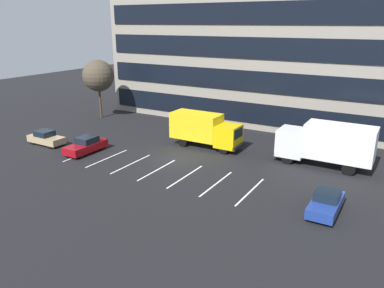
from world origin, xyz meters
The scene contains 9 objects.
ground_plane centered at (0.00, 0.00, 0.00)m, with size 120.00×120.00×0.00m, color black.
office_building centered at (0.00, 17.95, 10.80)m, with size 36.79×10.29×21.60m.
lot_markings centered at (0.00, -2.89, 0.00)m, with size 16.94×5.40×0.01m.
box_truck_yellow_all centered at (0.41, 4.59, 1.87)m, with size 7.18×2.38×3.33m.
box_truck_white centered at (11.91, 5.26, 2.11)m, with size 8.08×2.67×3.74m.
sedan_tan centered at (-13.79, -2.90, 0.67)m, with size 3.97×1.66×1.42m.
sedan_maroon centered at (-8.42, -2.66, 0.72)m, with size 1.78×4.26×1.53m.
sedan_navy centered at (13.83, -3.33, 0.69)m, with size 1.70×4.06×1.45m.
bare_tree centered at (-17.00, 8.38, 5.41)m, with size 3.95×3.95×7.40m.
Camera 1 is at (17.65, -26.96, 11.91)m, focal length 35.44 mm.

